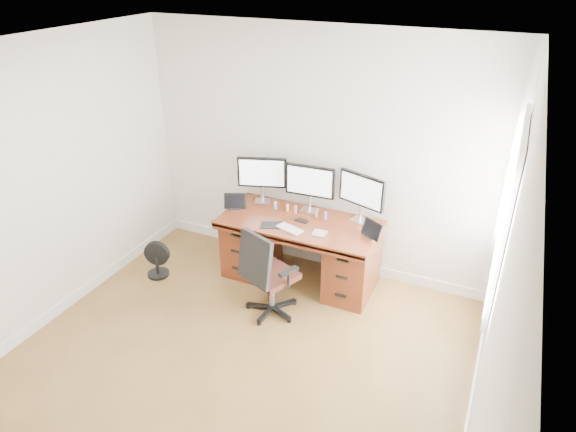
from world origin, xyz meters
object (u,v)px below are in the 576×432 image
at_px(floor_fan, 157,260).
at_px(keyboard, 290,229).
at_px(monitor_center, 310,183).
at_px(desk, 300,248).
at_px(office_chair, 268,287).

relative_size(floor_fan, keyboard, 1.48).
distance_m(monitor_center, keyboard, 0.59).
bearing_deg(floor_fan, monitor_center, 16.07).
bearing_deg(desk, monitor_center, 89.98).
xyz_separation_m(office_chair, keyboard, (0.03, 0.46, 0.44)).
xyz_separation_m(desk, keyboard, (-0.02, -0.25, 0.36)).
relative_size(desk, monitor_center, 3.08).
bearing_deg(floor_fan, desk, 8.76).
relative_size(office_chair, keyboard, 3.37).
distance_m(office_chair, keyboard, 0.64).
height_order(desk, floor_fan, desk).
xyz_separation_m(floor_fan, monitor_center, (1.50, 0.85, 0.88)).
height_order(monitor_center, keyboard, monitor_center).
bearing_deg(office_chair, floor_fan, -161.21).
height_order(desk, monitor_center, monitor_center).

